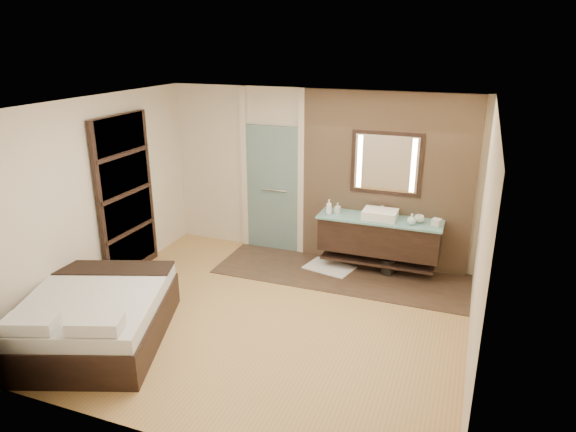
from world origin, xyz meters
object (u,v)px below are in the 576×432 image
at_px(mirror_unit, 386,163).
at_px(vanity, 379,236).
at_px(waste_bin, 388,267).
at_px(bed, 95,317).

bearing_deg(mirror_unit, vanity, -90.00).
relative_size(vanity, mirror_unit, 1.75).
xyz_separation_m(mirror_unit, waste_bin, (0.18, -0.31, -1.52)).
relative_size(mirror_unit, waste_bin, 4.22).
bearing_deg(vanity, bed, -131.78).
xyz_separation_m(mirror_unit, bed, (-2.75, -3.31, -1.34)).
distance_m(vanity, bed, 4.13).
height_order(bed, waste_bin, bed).
height_order(mirror_unit, bed, mirror_unit).
height_order(mirror_unit, waste_bin, mirror_unit).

